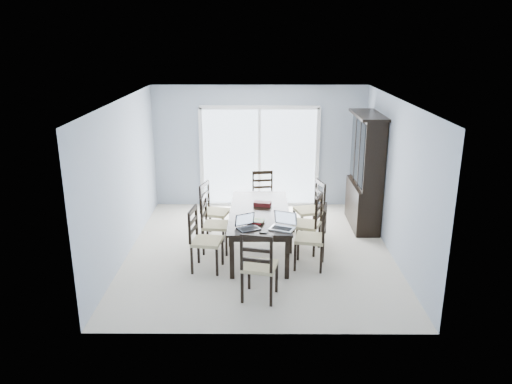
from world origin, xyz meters
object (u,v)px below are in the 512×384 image
cell_phone (263,233)px  game_box (262,204)px  chair_right_far (314,203)px  hot_tub (220,170)px  dining_table (260,215)px  chair_left_far (211,204)px  china_hutch (365,173)px  laptop_silver (282,225)px  chair_left_mid (210,217)px  chair_end_far (263,190)px  chair_end_near (258,260)px  chair_right_mid (312,217)px  chair_right_near (317,230)px  laptop_dark (249,226)px  chair_left_near (200,233)px

cell_phone → game_box: bearing=103.6°
chair_right_far → hot_tub: chair_right_far is taller
dining_table → chair_left_far: chair_left_far is taller
dining_table → chair_right_far: chair_right_far is taller
cell_phone → hot_tub: size_ratio=0.06×
china_hutch → cell_phone: 3.00m
laptop_silver → chair_left_mid: bearing=166.3°
chair_end_far → laptop_silver: 2.50m
chair_left_mid → chair_end_near: chair_end_near is taller
china_hutch → chair_left_mid: 3.14m
chair_right_mid → chair_right_near: bearing=-159.5°
laptop_dark → dining_table: bearing=51.0°
chair_left_far → chair_right_far: size_ratio=0.99×
chair_right_far → cell_phone: bearing=135.4°
game_box → hot_tub: bearing=106.4°
dining_table → hot_tub: bearing=104.6°
chair_left_mid → chair_right_far: 1.98m
chair_end_far → laptop_dark: (-0.24, -2.48, 0.21)m
china_hutch → chair_end_far: size_ratio=1.95×
laptop_dark → cell_phone: bearing=-61.6°
chair_left_mid → chair_end_far: bearing=154.9°
chair_end_near → chair_end_far: size_ratio=1.07×
laptop_dark → laptop_silver: 0.51m
chair_right_near → game_box: size_ratio=4.08×
chair_left_mid → cell_phone: (0.89, -1.03, 0.14)m
chair_left_near → chair_right_mid: size_ratio=1.00×
chair_end_far → cell_phone: (-0.02, -2.63, 0.16)m
chair_left_near → hot_tub: size_ratio=0.58×
chair_right_near → laptop_dark: 1.11m
china_hutch → game_box: 2.24m
chair_left_far → chair_right_near: 2.20m
laptop_dark → game_box: laptop_dark is taller
chair_left_near → cell_phone: (0.98, -0.32, 0.13)m
china_hutch → chair_right_near: china_hutch is taller
dining_table → cell_phone: size_ratio=18.12×
chair_left_near → chair_right_near: 1.83m
dining_table → china_hutch: size_ratio=1.00×
laptop_silver → cell_phone: 0.33m
game_box → chair_right_mid: bearing=-15.2°
chair_right_near → chair_left_near: bearing=103.4°
chair_left_far → hot_tub: chair_left_far is taller
chair_right_mid → dining_table: bearing=109.7°
chair_right_near → chair_end_near: (-0.92, -1.08, 0.00)m
laptop_dark → chair_right_mid: bearing=11.2°
dining_table → game_box: game_box is taller
cell_phone → china_hutch: bearing=62.1°
cell_phone → chair_end_near: bearing=-83.1°
chair_end_near → game_box: size_ratio=4.09×
chair_right_mid → chair_end_far: 1.82m
china_hutch → cell_phone: china_hutch is taller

